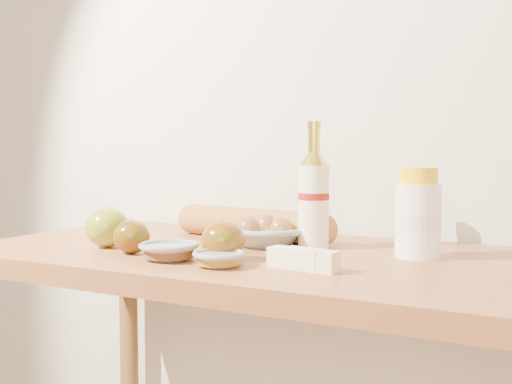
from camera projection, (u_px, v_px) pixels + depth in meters
back_wall at (327, 66)px, 1.53m from camera, size 3.50×0.02×2.60m
table at (263, 313)px, 1.28m from camera, size 1.20×0.60×0.90m
bourbon_bottle at (314, 197)px, 1.30m from camera, size 0.08×0.08×0.26m
cream_bottle at (418, 216)px, 1.20m from camera, size 0.09×0.09×0.17m
egg_bowl at (266, 233)px, 1.35m from camera, size 0.23×0.23×0.06m
baguette at (252, 224)px, 1.43m from camera, size 0.43×0.12×0.07m
apple_yellowgreen at (107, 227)px, 1.32m from camera, size 0.12×0.12×0.08m
apple_redgreen_front at (131, 237)px, 1.24m from camera, size 0.08×0.08×0.07m
apple_redgreen_right at (223, 241)px, 1.16m from camera, size 0.10×0.10×0.07m
sugar_bowl at (169, 251)px, 1.17m from camera, size 0.13×0.13×0.03m
syrup_bowl at (219, 258)px, 1.11m from camera, size 0.12×0.12×0.03m
butter_stick at (303, 259)px, 1.08m from camera, size 0.13×0.05×0.04m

